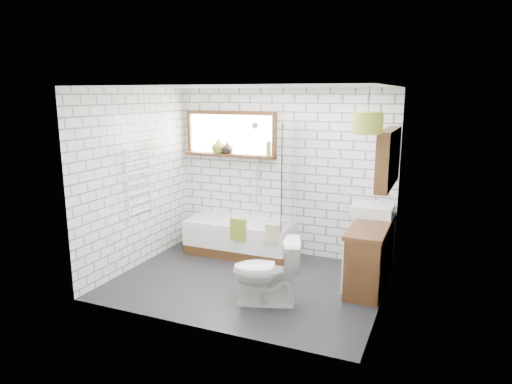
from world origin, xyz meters
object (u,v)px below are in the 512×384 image
at_px(bathtub, 240,237).
at_px(basin, 373,210).
at_px(vanity, 371,253).
at_px(pendant, 368,123).
at_px(toilet, 266,271).

bearing_deg(bathtub, basin, 1.34).
relative_size(vanity, basin, 2.63).
relative_size(basin, pendant, 1.62).
height_order(vanity, basin, basin).
height_order(basin, toilet, basin).
distance_m(bathtub, vanity, 2.05).
bearing_deg(pendant, vanity, 87.50).
xyz_separation_m(bathtub, vanity, (2.02, -0.35, 0.14)).
height_order(bathtub, pendant, pendant).
distance_m(vanity, toilet, 1.49).
bearing_deg(pendant, toilet, -152.26).
distance_m(toilet, pendant, 2.04).
distance_m(bathtub, toilet, 1.76).
height_order(vanity, toilet, vanity).
bearing_deg(vanity, pendant, -92.50).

